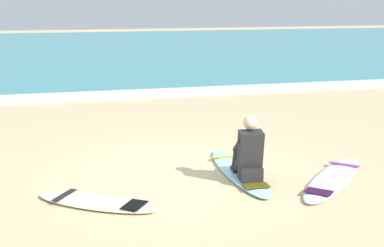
{
  "coord_description": "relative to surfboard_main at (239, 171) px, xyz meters",
  "views": [
    {
      "loc": [
        -1.82,
        -7.77,
        2.66
      ],
      "look_at": [
        0.44,
        1.04,
        0.55
      ],
      "focal_mm": 50.84,
      "sensor_mm": 36.0,
      "label": 1
    }
  ],
  "objects": [
    {
      "name": "breaking_foam",
      "position": [
        -0.89,
        7.17,
        0.02
      ],
      "size": [
        80.0,
        0.9,
        0.11
      ],
      "primitive_type": "cube",
      "color": "white",
      "rests_on": "ground"
    },
    {
      "name": "surfboard_spare_far",
      "position": [
        1.25,
        -0.69,
        0.0
      ],
      "size": [
        2.01,
        2.07,
        0.08
      ],
      "color": "silver",
      "rests_on": "ground"
    },
    {
      "name": "surfboard_spare_near",
      "position": [
        -2.25,
        -0.77,
        0.0
      ],
      "size": [
        1.73,
        1.42,
        0.08
      ],
      "color": "#EFE5C6",
      "rests_on": "ground"
    },
    {
      "name": "surfer_seated",
      "position": [
        -0.0,
        -0.42,
        0.4
      ],
      "size": [
        0.41,
        0.73,
        0.95
      ],
      "color": "#232326",
      "rests_on": "surfboard_main"
    },
    {
      "name": "ground_plane",
      "position": [
        -0.89,
        0.16,
        -0.04
      ],
      "size": [
        80.0,
        80.0,
        0.0
      ],
      "primitive_type": "plane",
      "color": "#CCB584"
    },
    {
      "name": "surfboard_main",
      "position": [
        0.0,
        0.0,
        0.0
      ],
      "size": [
        0.57,
        2.48,
        0.08
      ],
      "color": "#9ED1E5",
      "rests_on": "ground"
    },
    {
      "name": "sea",
      "position": [
        -0.89,
        20.87,
        0.01
      ],
      "size": [
        80.0,
        28.0,
        0.1
      ],
      "primitive_type": "cube",
      "color": "teal",
      "rests_on": "ground"
    }
  ]
}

